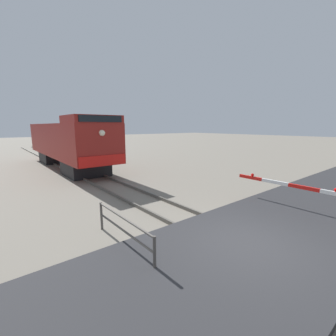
{
  "coord_description": "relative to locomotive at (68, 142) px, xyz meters",
  "views": [
    {
      "loc": [
        -5.59,
        -3.2,
        3.47
      ],
      "look_at": [
        1.1,
        5.01,
        1.51
      ],
      "focal_mm": 24.43,
      "sensor_mm": 36.0,
      "label": 1
    }
  ],
  "objects": [
    {
      "name": "road_surface",
      "position": [
        0.0,
        -16.73,
        -2.08
      ],
      "size": [
        36.0,
        4.83,
        0.16
      ],
      "primitive_type": "cube",
      "color": "#2D2D30",
      "rests_on": "ground_plane"
    },
    {
      "name": "rail_track_left",
      "position": [
        -0.72,
        -16.73,
        -2.08
      ],
      "size": [
        0.08,
        80.0,
        0.15
      ],
      "primitive_type": "cube",
      "color": "#59544C",
      "rests_on": "ground_plane"
    },
    {
      "name": "locomotive",
      "position": [
        0.0,
        0.0,
        0.0
      ],
      "size": [
        3.09,
        14.31,
        4.11
      ],
      "color": "black",
      "rests_on": "ground_plane"
    },
    {
      "name": "rail_track_right",
      "position": [
        0.72,
        -16.73,
        -2.08
      ],
      "size": [
        0.08,
        80.0,
        0.15
      ],
      "primitive_type": "cube",
      "color": "#59544C",
      "rests_on": "ground_plane"
    },
    {
      "name": "ground_plane",
      "position": [
        0.0,
        -16.73,
        -2.16
      ],
      "size": [
        160.0,
        160.0,
        0.0
      ],
      "primitive_type": "plane",
      "color": "gray"
    },
    {
      "name": "guard_railing",
      "position": [
        -2.73,
        -14.38,
        -1.53
      ],
      "size": [
        0.08,
        3.14,
        0.95
      ],
      "color": "#4C4742",
      "rests_on": "ground_plane"
    }
  ]
}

